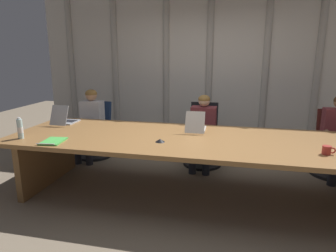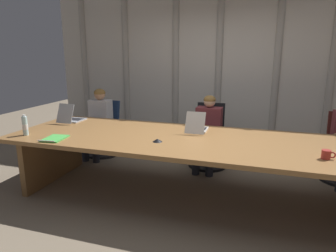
# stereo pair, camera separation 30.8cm
# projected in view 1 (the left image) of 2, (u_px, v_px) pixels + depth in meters

# --- Properties ---
(ground_plane) EXTENTS (12.89, 12.89, 0.00)m
(ground_plane) POSITION_uv_depth(u_px,v_px,m) (193.00, 197.00, 3.70)
(ground_plane) COLOR #7F705B
(conference_table) EXTENTS (4.45, 1.41, 0.76)m
(conference_table) POSITION_uv_depth(u_px,v_px,m) (194.00, 149.00, 3.55)
(conference_table) COLOR olive
(conference_table) RESTS_ON ground_plane
(curtain_backdrop) EXTENTS (6.44, 0.17, 3.16)m
(curtain_backdrop) POSITION_uv_depth(u_px,v_px,m) (211.00, 62.00, 5.37)
(curtain_backdrop) COLOR beige
(curtain_backdrop) RESTS_ON ground_plane
(laptop_left_end) EXTENTS (0.24, 0.42, 0.28)m
(laptop_left_end) POSITION_uv_depth(u_px,v_px,m) (65.00, 120.00, 4.24)
(laptop_left_end) COLOR #A8ADB7
(laptop_left_end) RESTS_ON conference_table
(laptop_left_mid) EXTENTS (0.25, 0.43, 0.27)m
(laptop_left_mid) POSITION_uv_depth(u_px,v_px,m) (196.00, 127.00, 3.85)
(laptop_left_mid) COLOR beige
(laptop_left_mid) RESTS_ON conference_table
(office_chair_left_end) EXTENTS (0.60, 0.60, 0.93)m
(office_chair_left_end) POSITION_uv_depth(u_px,v_px,m) (95.00, 135.00, 5.14)
(office_chair_left_end) COLOR navy
(office_chair_left_end) RESTS_ON ground_plane
(office_chair_left_mid) EXTENTS (0.60, 0.60, 0.97)m
(office_chair_left_mid) POSITION_uv_depth(u_px,v_px,m) (203.00, 142.00, 4.75)
(office_chair_left_mid) COLOR black
(office_chair_left_mid) RESTS_ON ground_plane
(office_chair_center) EXTENTS (0.60, 0.60, 0.93)m
(office_chair_center) POSITION_uv_depth(u_px,v_px,m) (333.00, 150.00, 4.35)
(office_chair_center) COLOR #511E19
(office_chair_center) RESTS_ON ground_plane
(person_left_end) EXTENTS (0.36, 0.55, 1.15)m
(person_left_end) POSITION_uv_depth(u_px,v_px,m) (90.00, 120.00, 4.92)
(person_left_end) COLOR silver
(person_left_end) RESTS_ON ground_plane
(person_left_mid) EXTENTS (0.40, 0.55, 1.12)m
(person_left_mid) POSITION_uv_depth(u_px,v_px,m) (203.00, 128.00, 4.53)
(person_left_mid) COLOR brown
(person_left_mid) RESTS_ON ground_plane
(water_bottle_primary) EXTENTS (0.06, 0.06, 0.25)m
(water_bottle_primary) POSITION_uv_depth(u_px,v_px,m) (20.00, 129.00, 3.48)
(water_bottle_primary) COLOR silver
(water_bottle_primary) RESTS_ON conference_table
(coffee_mug_near) EXTENTS (0.13, 0.08, 0.09)m
(coffee_mug_near) POSITION_uv_depth(u_px,v_px,m) (327.00, 150.00, 2.94)
(coffee_mug_near) COLOR #B2332D
(coffee_mug_near) RESTS_ON conference_table
(conference_mic_left_side) EXTENTS (0.11, 0.11, 0.03)m
(conference_mic_left_side) POSITION_uv_depth(u_px,v_px,m) (160.00, 140.00, 3.36)
(conference_mic_left_side) COLOR black
(conference_mic_left_side) RESTS_ON conference_table
(spiral_notepad) EXTENTS (0.26, 0.33, 0.03)m
(spiral_notepad) POSITION_uv_depth(u_px,v_px,m) (53.00, 141.00, 3.36)
(spiral_notepad) COLOR #4CB74C
(spiral_notepad) RESTS_ON conference_table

